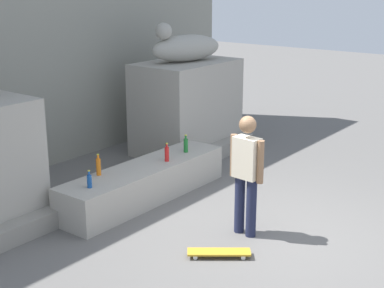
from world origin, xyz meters
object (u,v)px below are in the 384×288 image
(statue_reclining_right, at_px, (185,47))
(bottle_green, at_px, (186,145))
(skater, at_px, (246,170))
(bottle_blue, at_px, (89,181))
(bottle_orange, at_px, (98,166))
(skateboard, at_px, (219,252))
(bottle_red, at_px, (167,154))

(statue_reclining_right, distance_m, bottle_green, 2.41)
(bottle_green, bearing_deg, skater, -119.85)
(bottle_blue, bearing_deg, skater, -60.55)
(statue_reclining_right, xyz_separation_m, bottle_blue, (-3.69, -1.19, -1.44))
(bottle_blue, height_order, bottle_green, bottle_green)
(bottle_orange, bearing_deg, skateboard, -93.61)
(skateboard, bearing_deg, bottle_orange, 138.95)
(statue_reclining_right, distance_m, bottle_blue, 4.13)
(bottle_red, relative_size, bottle_green, 0.99)
(bottle_orange, relative_size, bottle_green, 1.08)
(skateboard, relative_size, bottle_red, 2.51)
(bottle_blue, distance_m, bottle_orange, 0.53)
(bottle_red, bearing_deg, statue_reclining_right, 31.26)
(skater, bearing_deg, statue_reclining_right, 145.22)
(statue_reclining_right, relative_size, bottle_red, 5.60)
(skateboard, bearing_deg, bottle_red, 108.89)
(statue_reclining_right, bearing_deg, skater, 63.25)
(skater, height_order, bottle_blue, skater)
(skater, bearing_deg, bottle_blue, -145.18)
(skater, relative_size, bottle_green, 5.50)
(bottle_red, bearing_deg, bottle_orange, 161.87)
(skater, bearing_deg, bottle_red, 169.74)
(statue_reclining_right, distance_m, bottle_orange, 3.64)
(skateboard, distance_m, bottle_orange, 2.39)
(bottle_red, bearing_deg, skateboard, -123.68)
(skateboard, height_order, bottle_orange, bottle_orange)
(skater, distance_m, bottle_blue, 2.20)
(bottle_orange, bearing_deg, bottle_blue, -147.37)
(skateboard, bearing_deg, bottle_green, 99.56)
(skater, xyz_separation_m, bottle_blue, (-1.08, 1.91, -0.26))
(statue_reclining_right, relative_size, bottle_blue, 6.58)
(skateboard, relative_size, bottle_green, 2.49)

